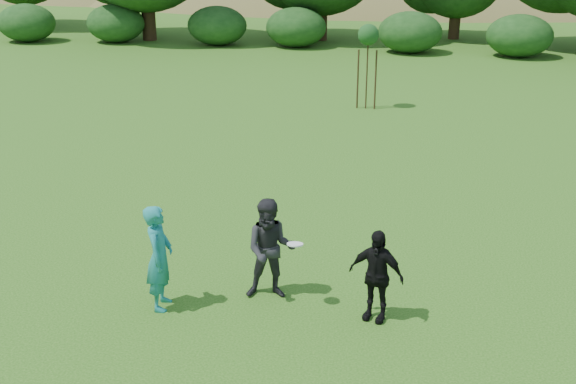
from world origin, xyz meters
name	(u,v)px	position (x,y,z in m)	size (l,w,h in m)	color
ground	(248,320)	(0.00, 0.00, 0.00)	(120.00, 120.00, 0.00)	#19470C
player_teal	(159,257)	(-1.50, 0.11, 0.90)	(0.66, 0.43, 1.80)	#1B7A79
player_grey	(271,249)	(0.18, 0.84, 0.88)	(0.86, 0.67, 1.77)	#242426
player_black	(376,275)	(1.99, 0.50, 0.77)	(0.91, 0.38, 1.55)	black
frisbee	(295,244)	(0.65, 0.61, 1.13)	(0.27, 0.27, 0.07)	white
sapling	(368,37)	(0.18, 14.40, 2.42)	(0.70, 0.70, 2.85)	#352614
hillside	(414,97)	(-0.56, 68.45, -11.97)	(150.00, 72.00, 52.00)	olive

